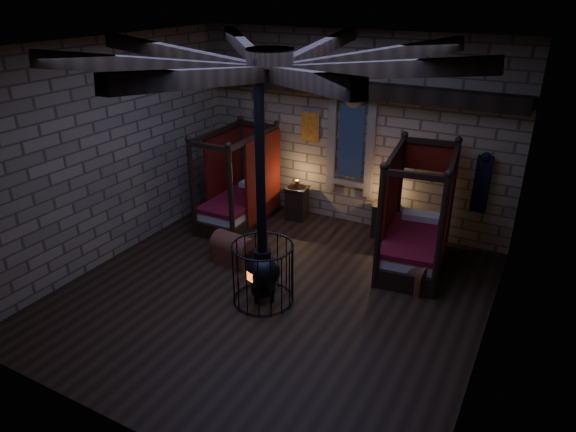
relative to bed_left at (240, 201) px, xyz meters
The scene contains 8 objects.
room 4.43m from the bed_left, 44.98° to the right, with size 7.02×7.02×4.29m.
bed_left is the anchor object (origin of this frame).
bed_right 4.04m from the bed_left, ahead, with size 1.41×2.29×2.26m.
trunk_left 1.87m from the bed_left, 60.85° to the right, with size 0.87×0.61×0.60m.
trunk_right 4.27m from the bed_left, 10.81° to the right, with size 0.97×0.79×0.62m.
nightstand_left 1.32m from the bed_left, 36.97° to the left, with size 0.54×0.52×0.95m.
nightstand_right 3.21m from the bed_left, 15.74° to the left, with size 0.55×0.53×0.81m.
stove 3.30m from the bed_left, 49.94° to the right, with size 1.05×1.05×4.05m.
Camera 1 is at (3.91, -6.70, 5.03)m, focal length 32.00 mm.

